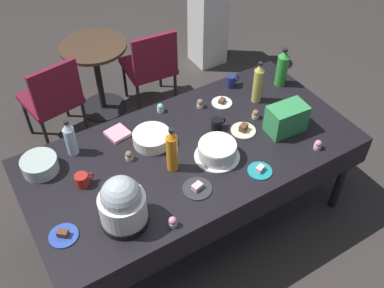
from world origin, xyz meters
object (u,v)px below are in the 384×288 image
at_px(soda_bottle_lime_soda, 282,68).
at_px(water_cooler, 208,12).
at_px(soda_carton, 286,119).
at_px(cupcake_vanilla, 173,222).
at_px(cupcake_cocoa, 160,108).
at_px(glass_salad_bowl, 40,165).
at_px(dessert_plate_teal, 260,170).
at_px(cupcake_berry, 256,114).
at_px(round_cafe_table, 96,66).
at_px(dessert_plate_cobalt, 63,235).
at_px(coffee_mug_navy, 231,81).
at_px(maroon_chair_left, 53,97).
at_px(maroon_chair_right, 151,64).
at_px(coffee_mug_red, 82,180).
at_px(dessert_plate_charcoal, 197,188).
at_px(cupcake_lemon, 129,156).
at_px(potluck_table, 192,156).
at_px(soda_bottle_water, 70,138).
at_px(cupcake_rose, 200,103).
at_px(dessert_plate_cream, 243,129).
at_px(frosted_layer_cake, 217,151).
at_px(slow_cooker, 122,204).
at_px(cupcake_mint, 318,145).
at_px(soda_bottle_orange_juice, 172,151).
at_px(dessert_plate_white, 222,102).
at_px(soda_bottle_ginger_ale, 258,83).
at_px(ceramic_snack_bowl, 152,138).
at_px(coffee_mug_black, 217,124).

bearing_deg(soda_bottle_lime_soda, water_cooler, 77.70).
bearing_deg(soda_carton, cupcake_vanilla, -160.20).
distance_m(cupcake_cocoa, water_cooler, 1.86).
bearing_deg(glass_salad_bowl, dessert_plate_teal, -31.85).
distance_m(cupcake_berry, round_cafe_table, 1.70).
xyz_separation_m(dessert_plate_cobalt, coffee_mug_navy, (1.57, 0.65, 0.04)).
distance_m(dessert_plate_teal, maroon_chair_left, 1.96).
bearing_deg(maroon_chair_right, coffee_mug_red, -130.86).
xyz_separation_m(dessert_plate_charcoal, cupcake_lemon, (-0.24, 0.44, 0.02)).
bearing_deg(cupcake_vanilla, potluck_table, 48.53).
bearing_deg(soda_bottle_water, cupcake_cocoa, 5.81).
bearing_deg(maroon_chair_left, cupcake_cocoa, -59.41).
bearing_deg(cupcake_vanilla, coffee_mug_navy, 41.26).
relative_size(cupcake_vanilla, cupcake_berry, 1.00).
bearing_deg(cupcake_rose, potluck_table, -129.12).
xyz_separation_m(dessert_plate_cream, coffee_mug_red, (-1.12, 0.12, 0.03)).
distance_m(potluck_table, frosted_layer_cake, 0.21).
xyz_separation_m(slow_cooker, soda_bottle_water, (-0.05, 0.67, -0.03)).
xyz_separation_m(cupcake_mint, soda_carton, (-0.07, 0.25, 0.07)).
xyz_separation_m(dessert_plate_cream, soda_bottle_orange_juice, (-0.58, -0.05, 0.14)).
bearing_deg(dessert_plate_white, water_cooler, 60.25).
xyz_separation_m(soda_bottle_ginger_ale, soda_bottle_water, (-1.35, 0.19, -0.03)).
height_order(ceramic_snack_bowl, dessert_plate_cream, ceramic_snack_bowl).
distance_m(dessert_plate_cobalt, cupcake_vanilla, 0.60).
bearing_deg(cupcake_cocoa, coffee_mug_red, -153.56).
xyz_separation_m(glass_salad_bowl, soda_carton, (1.55, -0.50, 0.05)).
bearing_deg(dessert_plate_teal, cupcake_rose, 88.45).
bearing_deg(soda_bottle_lime_soda, cupcake_cocoa, 168.90).
distance_m(potluck_table, soda_bottle_lime_soda, 1.02).
bearing_deg(dessert_plate_charcoal, soda_bottle_water, 127.30).
relative_size(cupcake_berry, maroon_chair_right, 0.08).
bearing_deg(slow_cooker, cupcake_vanilla, -37.94).
relative_size(ceramic_snack_bowl, round_cafe_table, 0.35).
relative_size(ceramic_snack_bowl, soda_bottle_orange_juice, 0.77).
height_order(potluck_table, cupcake_berry, cupcake_berry).
height_order(cupcake_vanilla, soda_bottle_water, soda_bottle_water).
distance_m(cupcake_lemon, coffee_mug_navy, 1.05).
distance_m(dessert_plate_charcoal, soda_carton, 0.81).
height_order(ceramic_snack_bowl, round_cafe_table, ceramic_snack_bowl).
height_order(glass_salad_bowl, soda_carton, soda_carton).
xyz_separation_m(cupcake_rose, soda_bottle_ginger_ale, (0.39, -0.15, 0.12)).
bearing_deg(water_cooler, maroon_chair_right, -155.42).
distance_m(slow_cooker, coffee_mug_navy, 1.44).
distance_m(dessert_plate_cobalt, cupcake_lemon, 0.66).
bearing_deg(coffee_mug_red, soda_bottle_orange_juice, -16.90).
distance_m(potluck_table, cupcake_lemon, 0.42).
xyz_separation_m(soda_bottle_lime_soda, maroon_chair_right, (-0.57, 1.11, -0.40)).
distance_m(coffee_mug_navy, round_cafe_table, 1.37).
height_order(cupcake_vanilla, maroon_chair_left, maroon_chair_left).
xyz_separation_m(cupcake_mint, coffee_mug_black, (-0.46, 0.51, 0.01)).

